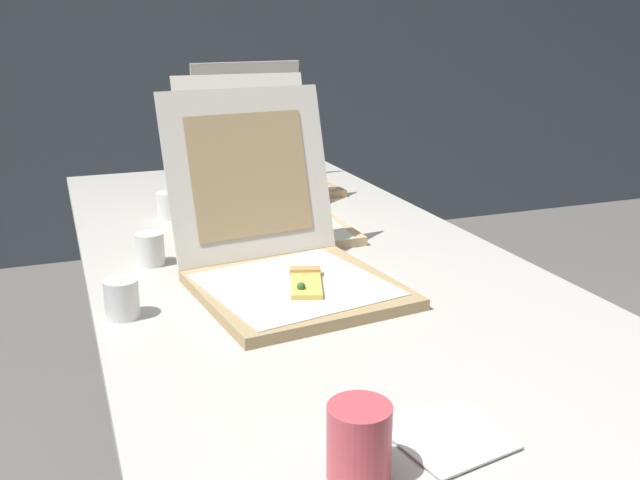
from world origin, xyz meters
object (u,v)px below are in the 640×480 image
at_px(table, 290,266).
at_px(napkin_pile, 450,434).
at_px(pizza_box_front, 286,261).
at_px(cup_printed_front, 359,443).
at_px(cup_white_mid, 150,249).
at_px(pizza_box_middle, 264,207).
at_px(pizza_box_back, 263,172).
at_px(cup_white_far, 168,205).
at_px(cup_white_near_left, 122,299).

distance_m(table, napkin_pile, 0.84).
height_order(pizza_box_front, cup_printed_front, pizza_box_front).
relative_size(pizza_box_front, cup_white_mid, 7.11).
height_order(pizza_box_front, cup_white_mid, pizza_box_front).
bearing_deg(pizza_box_middle, pizza_box_front, -100.51).
bearing_deg(pizza_box_middle, napkin_pile, -92.63).
relative_size(pizza_box_back, cup_white_far, 5.73).
height_order(table, pizza_box_front, pizza_box_front).
height_order(pizza_box_back, cup_printed_front, pizza_box_back).
height_order(cup_white_near_left, napkin_pile, cup_white_near_left).
bearing_deg(napkin_pile, cup_printed_front, -165.60).
relative_size(cup_white_far, cup_printed_front, 0.75).
bearing_deg(cup_white_far, napkin_pile, -82.07).
distance_m(pizza_box_back, napkin_pile, 1.45).
height_order(pizza_box_back, cup_white_mid, pizza_box_back).
xyz_separation_m(table, cup_white_mid, (-0.32, -0.01, 0.08)).
relative_size(pizza_box_back, napkin_pile, 2.54).
distance_m(cup_white_far, cup_printed_front, 1.23).
height_order(table, pizza_box_middle, pizza_box_middle).
xyz_separation_m(pizza_box_front, cup_white_near_left, (-0.33, -0.04, -0.02)).
distance_m(pizza_box_back, cup_white_near_left, 1.03).
bearing_deg(pizza_box_middle, cup_white_mid, -149.00).
xyz_separation_m(pizza_box_middle, cup_printed_front, (-0.20, -1.05, -0.01)).
xyz_separation_m(table, pizza_box_back, (0.12, 0.61, 0.10)).
relative_size(cup_white_near_left, napkin_pile, 0.44).
height_order(pizza_box_middle, cup_printed_front, pizza_box_middle).
bearing_deg(pizza_box_back, pizza_box_middle, -112.60).
bearing_deg(napkin_pile, cup_white_near_left, 122.91).
distance_m(cup_white_mid, napkin_pile, 0.87).
relative_size(table, cup_printed_front, 21.22).
distance_m(cup_white_near_left, cup_printed_front, 0.62).
xyz_separation_m(pizza_box_front, cup_white_far, (-0.14, 0.60, -0.02)).
bearing_deg(cup_white_mid, table, 1.41).
height_order(table, napkin_pile, napkin_pile).
xyz_separation_m(pizza_box_middle, cup_white_far, (-0.22, 0.18, -0.02)).
bearing_deg(pizza_box_back, cup_white_far, -150.89).
height_order(table, cup_white_near_left, cup_white_near_left).
bearing_deg(cup_white_mid, cup_printed_front, -82.11).
height_order(cup_white_far, cup_white_near_left, same).
bearing_deg(cup_white_near_left, cup_printed_front, -70.42).
height_order(pizza_box_back, cup_white_near_left, pizza_box_back).
distance_m(pizza_box_front, cup_white_mid, 0.33).
bearing_deg(cup_white_mid, pizza_box_front, -44.87).
height_order(pizza_box_middle, pizza_box_back, pizza_box_back).
bearing_deg(napkin_pile, cup_white_far, 97.93).
bearing_deg(pizza_box_front, pizza_box_back, 69.86).
distance_m(cup_white_mid, cup_printed_front, 0.87).
relative_size(pizza_box_front, cup_white_far, 7.11).
distance_m(cup_white_far, cup_white_near_left, 0.67).
relative_size(pizza_box_back, cup_white_near_left, 5.73).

